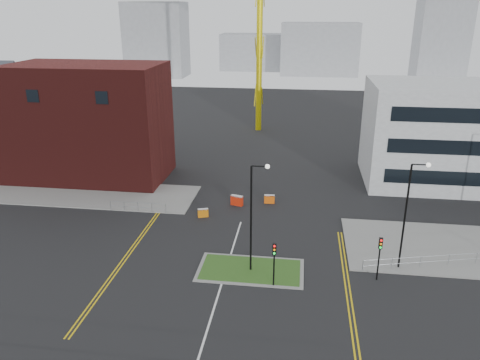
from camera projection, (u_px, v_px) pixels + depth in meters
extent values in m
plane|color=black|center=(207.00, 331.00, 30.91)|extent=(200.00, 200.00, 0.00)
cube|color=slate|center=(75.00, 193.00, 53.87)|extent=(28.00, 8.00, 0.12)
cube|color=slate|center=(251.00, 270.00, 38.08)|extent=(8.60, 4.60, 0.08)
cube|color=#224416|center=(251.00, 270.00, 38.08)|extent=(8.00, 4.00, 0.12)
cube|color=#411110|center=(91.00, 122.00, 57.05)|extent=(18.00, 10.00, 14.00)
cube|color=black|center=(33.00, 96.00, 51.51)|extent=(1.40, 0.10, 1.40)
cube|color=black|center=(102.00, 98.00, 50.50)|extent=(1.40, 0.10, 1.40)
cube|color=#411110|center=(3.00, 135.00, 59.26)|extent=(6.00, 10.00, 10.00)
cube|color=#ADAFB2|center=(475.00, 135.00, 55.32)|extent=(25.00, 12.00, 12.00)
cylinder|color=yellow|center=(260.00, 29.00, 76.50)|extent=(1.00, 1.00, 33.68)
cylinder|color=black|center=(251.00, 220.00, 36.54)|extent=(0.16, 0.16, 9.00)
cylinder|color=black|center=(259.00, 166.00, 34.91)|extent=(1.20, 0.10, 0.10)
sphere|color=silver|center=(267.00, 166.00, 34.84)|extent=(0.36, 0.36, 0.36)
cylinder|color=black|center=(405.00, 218.00, 36.89)|extent=(0.16, 0.16, 9.00)
cylinder|color=black|center=(420.00, 165.00, 35.26)|extent=(1.20, 0.10, 0.10)
sphere|color=silver|center=(428.00, 165.00, 35.18)|extent=(0.36, 0.36, 0.36)
cylinder|color=black|center=(274.00, 269.00, 35.47)|extent=(0.12, 0.12, 3.00)
cube|color=black|center=(274.00, 249.00, 34.88)|extent=(0.28, 0.22, 0.90)
sphere|color=red|center=(274.00, 246.00, 34.65)|extent=(0.18, 0.18, 0.18)
sphere|color=orange|center=(274.00, 250.00, 34.76)|extent=(0.18, 0.18, 0.18)
sphere|color=#0CCC33|center=(274.00, 253.00, 34.86)|extent=(0.18, 0.18, 0.18)
cylinder|color=black|center=(378.00, 263.00, 36.32)|extent=(0.12, 0.12, 3.00)
cube|color=black|center=(381.00, 243.00, 35.73)|extent=(0.28, 0.22, 0.90)
sphere|color=red|center=(381.00, 241.00, 35.51)|extent=(0.18, 0.18, 0.18)
sphere|color=orange|center=(381.00, 244.00, 35.61)|extent=(0.18, 0.18, 0.18)
sphere|color=#0CCC33|center=(381.00, 248.00, 35.71)|extent=(0.18, 0.18, 0.18)
cylinder|color=gray|center=(138.00, 203.00, 48.67)|extent=(6.00, 0.04, 0.04)
cylinder|color=gray|center=(138.00, 207.00, 48.85)|extent=(6.00, 0.04, 0.04)
cylinder|color=gray|center=(111.00, 206.00, 49.22)|extent=(0.05, 0.05, 1.10)
cylinder|color=gray|center=(166.00, 209.00, 48.47)|extent=(0.05, 0.05, 1.10)
cylinder|color=gray|center=(477.00, 253.00, 38.65)|extent=(19.01, 5.04, 0.04)
cylinder|color=gray|center=(476.00, 258.00, 38.83)|extent=(19.01, 5.04, 0.04)
cylinder|color=gray|center=(363.00, 266.00, 37.70)|extent=(0.05, 0.05, 1.10)
cube|color=silver|center=(213.00, 313.00, 32.77)|extent=(0.15, 30.00, 0.01)
cube|color=gold|center=(130.00, 250.00, 41.34)|extent=(0.12, 24.00, 0.01)
cube|color=gold|center=(133.00, 250.00, 41.30)|extent=(0.12, 24.00, 0.01)
cube|color=gold|center=(346.00, 291.00, 35.29)|extent=(0.12, 20.00, 0.01)
cube|color=gold|center=(350.00, 292.00, 35.25)|extent=(0.12, 20.00, 0.01)
cube|color=gray|center=(157.00, 40.00, 143.76)|extent=(18.00, 12.00, 22.00)
cube|color=gray|center=(320.00, 49.00, 147.78)|extent=(24.00, 12.00, 16.00)
cube|color=gray|center=(442.00, 30.00, 136.65)|extent=(14.00, 12.00, 28.00)
cube|color=gray|center=(265.00, 52.00, 160.05)|extent=(30.00, 12.00, 12.00)
cube|color=red|center=(237.00, 200.00, 50.55)|extent=(1.39, 0.81, 1.10)
cube|color=silver|center=(237.00, 196.00, 50.38)|extent=(1.39, 0.81, 0.13)
cube|color=#CC6D0B|center=(203.00, 213.00, 47.73)|extent=(1.12, 0.68, 0.89)
cube|color=silver|center=(203.00, 209.00, 47.59)|extent=(1.12, 0.68, 0.11)
cube|color=#DF570C|center=(269.00, 199.00, 51.13)|extent=(1.15, 0.45, 0.94)
cube|color=silver|center=(269.00, 195.00, 50.98)|extent=(1.15, 0.45, 0.11)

